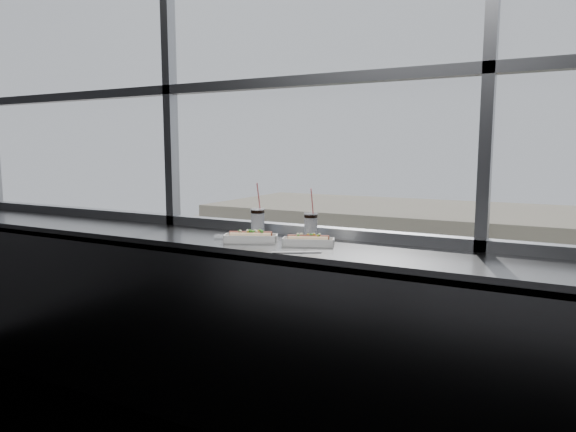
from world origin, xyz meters
The scene contains 21 objects.
wall_back_lower centered at (0.00, 1.50, 0.55)m, with size 6.00×6.00×0.00m, color black.
window_glass centered at (0.00, 1.52, 2.30)m, with size 6.00×6.00×0.00m, color silver.
window_mullions centered at (0.00, 1.50, 2.30)m, with size 6.00×0.08×2.40m, color gray, non-canonical shape.
counter centered at (0.00, 1.23, 1.07)m, with size 6.00×0.55×0.06m, color gray.
counter_fascia centered at (0.00, 0.97, 0.55)m, with size 6.00×0.04×1.04m, color gray.
hotdog_tray_left centered at (-0.16, 1.16, 1.13)m, with size 0.31×0.21×0.07m.
hotdog_tray_right centered at (0.17, 1.22, 1.13)m, with size 0.29×0.18×0.07m.
soda_cup_left centered at (-0.22, 1.33, 1.19)m, with size 0.09×0.09×0.32m.
soda_cup_right centered at (0.11, 1.36, 1.19)m, with size 0.08×0.08×0.30m.
loose_straw centered at (0.20, 1.01, 1.10)m, with size 0.01×0.01×0.25m, color white.
wrapper centered at (-0.37, 1.18, 1.11)m, with size 0.10×0.07×0.02m, color silver.
plaza_ground centered at (0.00, 45.00, -11.00)m, with size 120.00×120.00×0.00m, color #9C9584.
far_sidewalk centered at (0.00, 29.50, -10.98)m, with size 80.00×6.00×0.04m, color #9C9584.
far_building centered at (0.00, 39.50, -7.00)m, with size 50.00×14.00×8.00m, color gray.
car_far_b centered at (0.84, 25.50, -9.81)m, with size 6.76×2.82×2.25m, color #820C00.
car_near_a centered at (-12.81, 17.50, -9.99)m, with size 5.69×2.37×1.90m, color silver.
car_far_a centered at (-9.23, 25.50, -9.80)m, with size 6.83×2.85×2.28m, color #333333.
car_near_b centered at (-5.53, 17.50, -9.96)m, with size 5.86×2.44×1.95m, color black.
pedestrian_b centered at (-0.14, 29.64, -9.94)m, with size 0.91×0.68×2.05m, color #66605B.
tree_left centered at (-10.34, 29.50, -7.22)m, with size 3.57×3.57×5.58m.
tree_center centered at (0.23, 29.50, -7.37)m, with size 3.42×3.42×5.35m.
Camera 1 is at (1.34, -1.21, 1.61)m, focal length 32.00 mm.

